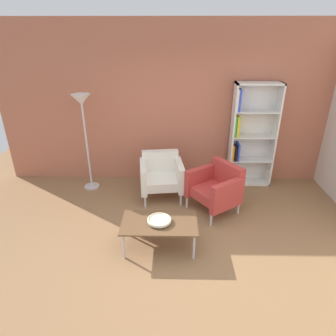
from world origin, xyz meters
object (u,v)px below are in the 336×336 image
(coffee_table_low, at_px, (159,224))
(armchair_corner_red, at_px, (216,187))
(armchair_spare_guest, at_px, (161,175))
(floor_lamp_torchiere, at_px, (82,112))
(decorative_bowl, at_px, (159,220))
(bookshelf_tall, at_px, (249,136))

(coffee_table_low, bearing_deg, armchair_corner_red, 47.30)
(coffee_table_low, bearing_deg, armchair_spare_guest, 91.30)
(floor_lamp_torchiere, bearing_deg, coffee_table_low, -50.69)
(coffee_table_low, bearing_deg, floor_lamp_torchiere, 129.31)
(coffee_table_low, bearing_deg, decorative_bowl, 180.00)
(bookshelf_tall, relative_size, floor_lamp_torchiere, 1.09)
(armchair_spare_guest, bearing_deg, coffee_table_low, -95.73)
(armchair_corner_red, bearing_deg, bookshelf_tall, 110.02)
(bookshelf_tall, bearing_deg, armchair_corner_red, -124.69)
(bookshelf_tall, height_order, coffee_table_low, bookshelf_tall)
(coffee_table_low, xyz_separation_m, armchair_spare_guest, (-0.03, 1.36, 0.05))
(coffee_table_low, height_order, decorative_bowl, decorative_bowl)
(bookshelf_tall, distance_m, armchair_spare_guest, 1.76)
(armchair_spare_guest, height_order, floor_lamp_torchiere, floor_lamp_torchiere)
(bookshelf_tall, xyz_separation_m, floor_lamp_torchiere, (-2.92, -0.26, 0.51))
(coffee_table_low, relative_size, floor_lamp_torchiere, 0.57)
(coffee_table_low, height_order, armchair_corner_red, armchair_corner_red)
(armchair_spare_guest, bearing_deg, floor_lamp_torchiere, 160.30)
(bookshelf_tall, height_order, armchair_spare_guest, bookshelf_tall)
(bookshelf_tall, height_order, decorative_bowl, bookshelf_tall)
(decorative_bowl, bearing_deg, armchair_corner_red, 47.30)
(coffee_table_low, distance_m, armchair_spare_guest, 1.37)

